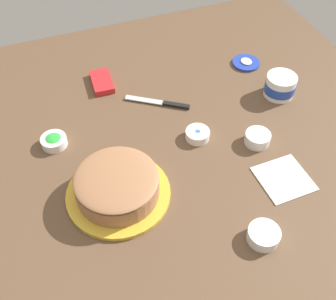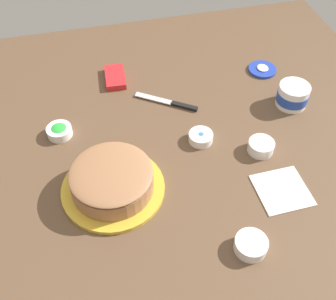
{
  "view_description": "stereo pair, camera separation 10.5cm",
  "coord_description": "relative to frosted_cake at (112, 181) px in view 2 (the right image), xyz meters",
  "views": [
    {
      "loc": [
        -0.83,
        0.4,
        0.98
      ],
      "look_at": [
        -0.05,
        0.1,
        0.04
      ],
      "focal_mm": 43.64,
      "sensor_mm": 36.0,
      "label": 1
    },
    {
      "loc": [
        -0.86,
        0.3,
        0.98
      ],
      "look_at": [
        -0.05,
        0.1,
        0.04
      ],
      "focal_mm": 43.64,
      "sensor_mm": 36.0,
      "label": 2
    }
  ],
  "objects": [
    {
      "name": "sprinkle_bowl_blue",
      "position": [
        0.13,
        -0.31,
        -0.03
      ],
      "size": [
        0.08,
        0.08,
        0.03
      ],
      "color": "white",
      "rests_on": "ground_plane"
    },
    {
      "name": "sprinkle_bowl_orange",
      "position": [
        0.04,
        -0.48,
        -0.02
      ],
      "size": [
        0.08,
        0.08,
        0.04
      ],
      "color": "white",
      "rests_on": "ground_plane"
    },
    {
      "name": "paper_napkin",
      "position": [
        -0.12,
        -0.48,
        -0.04
      ],
      "size": [
        0.15,
        0.15,
        0.01
      ],
      "primitive_type": "cube",
      "rotation": [
        0.0,
        0.0,
        0.02
      ],
      "color": "white",
      "rests_on": "ground_plane"
    },
    {
      "name": "ground_plane",
      "position": [
        0.13,
        -0.29,
        -0.04
      ],
      "size": [
        1.54,
        1.54,
        0.0
      ],
      "primitive_type": "plane",
      "color": "brown"
    },
    {
      "name": "frosting_tub",
      "position": [
        0.23,
        -0.67,
        -0.0
      ],
      "size": [
        0.11,
        0.11,
        0.08
      ],
      "color": "white",
      "rests_on": "ground_plane"
    },
    {
      "name": "frosting_tub_lid",
      "position": [
        0.43,
        -0.65,
        -0.04
      ],
      "size": [
        0.11,
        0.11,
        0.02
      ],
      "color": "#233DAD",
      "rests_on": "ground_plane"
    },
    {
      "name": "sprinkle_bowl_green",
      "position": [
        0.27,
        0.14,
        -0.02
      ],
      "size": [
        0.08,
        0.08,
        0.04
      ],
      "color": "white",
      "rests_on": "ground_plane"
    },
    {
      "name": "sprinkle_bowl_pink",
      "position": [
        -0.28,
        -0.32,
        -0.02
      ],
      "size": [
        0.09,
        0.09,
        0.04
      ],
      "color": "white",
      "rests_on": "ground_plane"
    },
    {
      "name": "spreading_knife",
      "position": [
        0.33,
        -0.26,
        -0.04
      ],
      "size": [
        0.15,
        0.21,
        0.01
      ],
      "color": "silver",
      "rests_on": "ground_plane"
    },
    {
      "name": "frosted_cake",
      "position": [
        0.0,
        0.0,
        0.0
      ],
      "size": [
        0.3,
        0.3,
        0.09
      ],
      "color": "gold",
      "rests_on": "ground_plane"
    },
    {
      "name": "candy_box_lower",
      "position": [
        0.51,
        -0.09,
        -0.03
      ],
      "size": [
        0.14,
        0.08,
        0.02
      ],
      "primitive_type": "cube",
      "rotation": [
        0.0,
        0.0,
        -0.06
      ],
      "color": "red",
      "rests_on": "ground_plane"
    }
  ]
}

